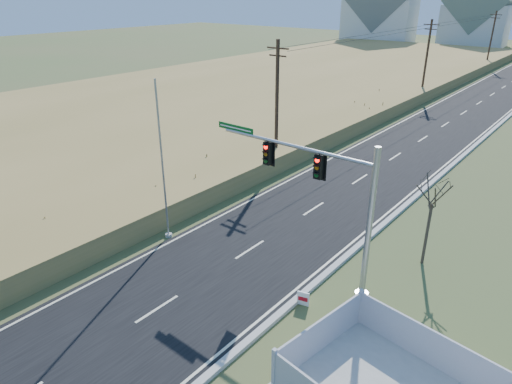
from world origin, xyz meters
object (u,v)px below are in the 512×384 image
Objects in this scene: open_sign at (303,299)px; flagpole at (164,179)px; bare_tree at (434,190)px; traffic_signal_mast at (331,196)px.

flagpole is at bearing 163.10° from open_sign.
bare_tree is at bearing 52.66° from open_sign.
traffic_signal_mast is 1.79× the size of bare_tree.
flagpole reaches higher than traffic_signal_mast.
flagpole reaches higher than open_sign.
open_sign is 9.30m from flagpole.
traffic_signal_mast is at bearing 81.84° from open_sign.
flagpole reaches higher than bare_tree.
flagpole is 1.76× the size of bare_tree.
bare_tree is (2.69, 6.32, 3.48)m from open_sign.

